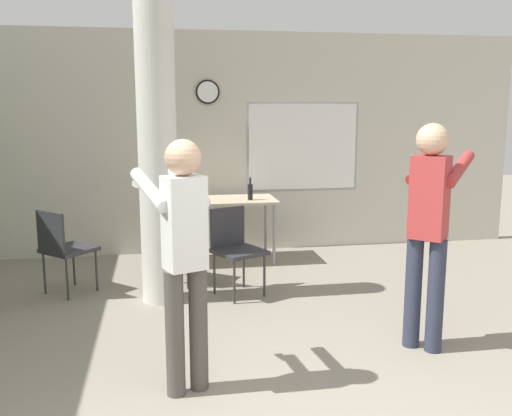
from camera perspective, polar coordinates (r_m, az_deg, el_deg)
name	(u,v)px	position (r m, az deg, el deg)	size (l,w,h in m)	color
wall_back	(220,144)	(7.38, -3.61, 6.44)	(8.00, 0.15, 2.80)	beige
support_pillar	(158,157)	(5.47, -9.82, 5.01)	(0.36, 0.36, 2.80)	silver
folding_table	(216,204)	(6.87, -3.98, 0.38)	(1.43, 0.67, 0.77)	beige
bottle_on_table	(250,191)	(6.78, -0.58, 1.68)	(0.06, 0.06, 0.27)	black
chair_table_left	(178,237)	(6.09, -7.85, -2.91)	(0.61, 0.61, 0.87)	#2D2D33
chair_near_pillar	(63,245)	(6.01, -18.74, -3.53)	(0.62, 0.62, 0.87)	#2D2D33
chair_table_front	(235,244)	(5.72, -2.12, -3.66)	(0.59, 0.59, 0.87)	#2D2D33
person_playing_side	(429,219)	(4.52, 16.95, -1.05)	(0.66, 0.69, 1.76)	#2D3347
person_playing_front	(183,247)	(3.70, -7.30, -3.86)	(0.53, 0.67, 1.68)	#514C47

